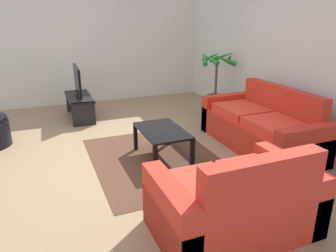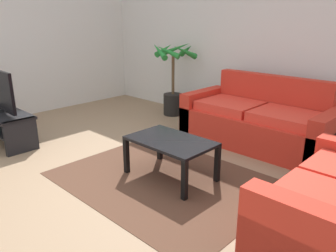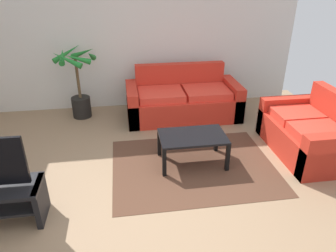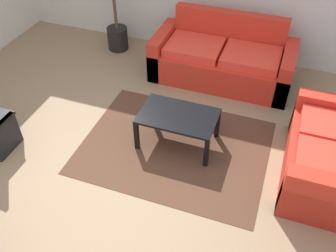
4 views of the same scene
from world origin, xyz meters
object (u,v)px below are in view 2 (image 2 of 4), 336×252
tv_stand (4,122)px  potted_palm (173,82)px  coffee_table (171,145)px  couch_main (258,123)px

tv_stand → potted_palm: bearing=75.0°
potted_palm → tv_stand: bearing=-105.0°
coffee_table → potted_palm: bearing=132.4°
couch_main → potted_palm: bearing=171.7°
couch_main → potted_palm: (-1.82, 0.27, 0.28)m
tv_stand → couch_main: bearing=43.0°
couch_main → coffee_table: couch_main is taller
couch_main → coffee_table: (-0.17, -1.54, 0.07)m
couch_main → potted_palm: potted_palm is taller
coffee_table → potted_palm: 2.46m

